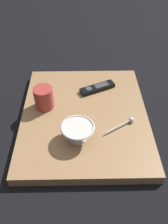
# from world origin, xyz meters

# --- Properties ---
(ground_plane) EXTENTS (6.00, 6.00, 0.00)m
(ground_plane) POSITION_xyz_m (0.00, 0.00, 0.00)
(ground_plane) COLOR black
(table) EXTENTS (0.56, 0.66, 0.04)m
(table) POSITION_xyz_m (0.00, 0.00, 0.02)
(table) COLOR #936D47
(table) RESTS_ON ground
(cereal_bowl) EXTENTS (0.13, 0.13, 0.07)m
(cereal_bowl) POSITION_xyz_m (0.03, 0.15, 0.08)
(cereal_bowl) COLOR beige
(cereal_bowl) RESTS_ON table
(coffee_mug) EXTENTS (0.09, 0.09, 0.10)m
(coffee_mug) POSITION_xyz_m (0.18, -0.05, 0.09)
(coffee_mug) COLOR #A53833
(coffee_mug) RESTS_ON table
(teaspoon) EXTENTS (0.13, 0.09, 0.02)m
(teaspoon) POSITION_xyz_m (-0.18, 0.07, 0.06)
(teaspoon) COLOR silver
(teaspoon) RESTS_ON table
(tv_remote_near) EXTENTS (0.18, 0.12, 0.02)m
(tv_remote_near) POSITION_xyz_m (-0.07, -0.17, 0.05)
(tv_remote_near) COLOR black
(tv_remote_near) RESTS_ON table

